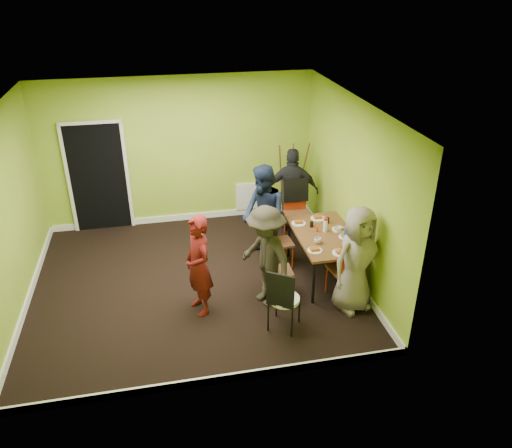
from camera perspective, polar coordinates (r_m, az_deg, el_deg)
The scene contains 28 objects.
ground at distance 8.04m, azimuth -6.96°, elevation -6.56°, with size 5.00×5.00×0.00m, color black.
room_walls at distance 7.58m, azimuth -7.58°, elevation -0.18°, with size 5.04×4.54×2.82m.
dining_table at distance 7.87m, azimuth 7.93°, elevation -1.52°, with size 0.90×1.50×0.75m.
chair_left_far at distance 8.15m, azimuth 2.33°, elevation -1.65°, with size 0.40×0.40×0.91m.
chair_left_near at distance 7.44m, azimuth 2.22°, elevation -4.91°, with size 0.37×0.36×0.87m.
chair_back_end at distance 9.03m, azimuth 4.55°, elevation 3.22°, with size 0.46×0.54×1.11m.
chair_front_end at distance 7.40m, azimuth 10.42°, elevation -4.79°, with size 0.48×0.48×1.03m.
chair_bentwood at distance 6.73m, azimuth 3.10°, elevation -8.36°, with size 0.52×0.52×0.97m.
easel at distance 9.75m, azimuth 4.13°, elevation 4.96°, with size 0.62×0.58×1.54m.
plate_near_left at distance 8.12m, azimuth 4.89°, elevation 0.08°, with size 0.23×0.23×0.01m, color white.
plate_near_right at distance 7.37m, azimuth 6.73°, elevation -3.02°, with size 0.22×0.22×0.01m, color white.
plate_far_back at distance 8.31m, azimuth 7.08°, elevation 0.65°, with size 0.24×0.24×0.01m, color white.
plate_far_front at distance 7.36m, azimuth 9.61°, elevation -3.29°, with size 0.24×0.24×0.01m, color white.
plate_wall_back at distance 8.00m, azimuth 9.48°, elevation -0.64°, with size 0.23×0.23×0.01m, color white.
plate_wall_front at distance 7.81m, azimuth 10.20°, elevation -1.45°, with size 0.22×0.22×0.01m, color white.
thermos at distance 7.88m, azimuth 7.93°, elevation -0.20°, with size 0.07×0.07×0.20m, color white.
blue_bottle at distance 7.65m, azimuth 10.24°, elevation -1.21°, with size 0.07×0.07×0.22m, color #1B34CB.
orange_bottle at distance 7.89m, azimuth 6.98°, elevation -0.59°, with size 0.03×0.03×0.08m, color red.
glass_mid at distance 8.02m, azimuth 6.37°, elevation -0.03°, with size 0.06×0.06×0.09m, color black.
glass_back at distance 8.16m, azimuth 8.20°, elevation 0.42°, with size 0.06×0.06×0.10m, color black.
glass_front at distance 7.47m, azimuth 10.22°, elevation -2.46°, with size 0.07×0.07×0.10m, color black.
cup_a at distance 7.56m, azimuth 7.08°, elevation -1.89°, with size 0.11×0.11×0.09m, color white.
cup_b at distance 7.90m, azimuth 9.42°, elevation -0.65°, with size 0.11×0.11×0.10m, color white.
person_standing at distance 7.01m, azimuth -6.58°, elevation -4.75°, with size 0.55×0.36×1.51m, color #5C100F.
person_left_far at distance 8.17m, azimuth 0.88°, elevation 1.04°, with size 0.82×0.64×1.68m, color #161F37.
person_left_near at distance 7.14m, azimuth 1.13°, elevation -3.73°, with size 1.00×0.58×1.55m, color black.
person_back_end at distance 9.15m, azimuth 4.19°, elevation 3.75°, with size 0.95×0.39×1.62m, color black.
person_front_end at distance 7.15m, azimuth 11.43°, elevation -4.01°, with size 0.78×0.51×1.61m, color gray.
Camera 1 is at (-0.40, -6.68, 4.46)m, focal length 35.00 mm.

